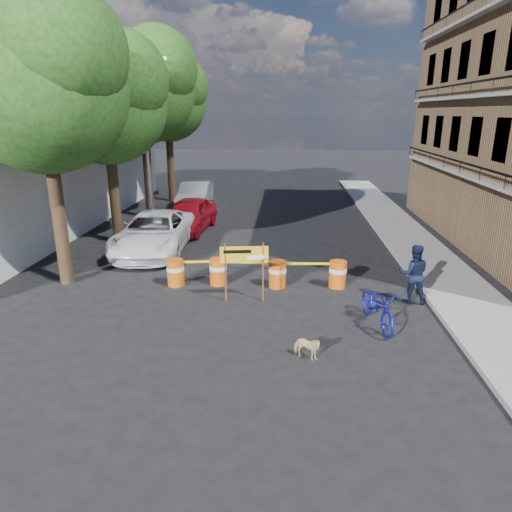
# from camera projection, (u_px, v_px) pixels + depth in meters

# --- Properties ---
(ground) EXTENTS (120.00, 120.00, 0.00)m
(ground) POSITION_uv_depth(u_px,v_px,m) (263.00, 312.00, 13.28)
(ground) COLOR black
(ground) RESTS_ON ground
(sidewalk_east) EXTENTS (2.40, 40.00, 0.15)m
(sidewalk_east) POSITION_uv_depth(u_px,v_px,m) (422.00, 253.00, 18.58)
(sidewalk_east) COLOR gray
(sidewalk_east) RESTS_ON ground
(white_building) EXTENTS (8.00, 22.00, 6.00)m
(white_building) POSITION_uv_depth(u_px,v_px,m) (13.00, 166.00, 22.70)
(white_building) COLOR silver
(white_building) RESTS_ON ground
(tree_near) EXTENTS (5.46, 5.20, 9.15)m
(tree_near) POSITION_uv_depth(u_px,v_px,m) (43.00, 85.00, 13.69)
(tree_near) COLOR #332316
(tree_near) RESTS_ON ground
(tree_mid_a) EXTENTS (5.25, 5.00, 8.68)m
(tree_mid_a) POSITION_uv_depth(u_px,v_px,m) (107.00, 101.00, 18.55)
(tree_mid_a) COLOR #332316
(tree_mid_a) RESTS_ON ground
(tree_mid_b) EXTENTS (5.67, 5.40, 9.62)m
(tree_mid_b) POSITION_uv_depth(u_px,v_px,m) (143.00, 88.00, 23.09)
(tree_mid_b) COLOR #332316
(tree_mid_b) RESTS_ON ground
(tree_far) EXTENTS (5.04, 4.80, 8.84)m
(tree_far) POSITION_uv_depth(u_px,v_px,m) (168.00, 101.00, 28.00)
(tree_far) COLOR #332316
(tree_far) RESTS_ON ground
(streetlamp) EXTENTS (1.25, 0.18, 8.00)m
(streetlamp) POSITION_uv_depth(u_px,v_px,m) (147.00, 139.00, 21.37)
(streetlamp) COLOR gray
(streetlamp) RESTS_ON ground
(barrel_far_left) EXTENTS (0.58, 0.58, 0.90)m
(barrel_far_left) POSITION_uv_depth(u_px,v_px,m) (176.00, 272.00, 15.22)
(barrel_far_left) COLOR #CC4B0C
(barrel_far_left) RESTS_ON ground
(barrel_mid_left) EXTENTS (0.58, 0.58, 0.90)m
(barrel_mid_left) POSITION_uv_depth(u_px,v_px,m) (218.00, 271.00, 15.32)
(barrel_mid_left) COLOR #CC4B0C
(barrel_mid_left) RESTS_ON ground
(barrel_mid_right) EXTENTS (0.58, 0.58, 0.90)m
(barrel_mid_right) POSITION_uv_depth(u_px,v_px,m) (278.00, 274.00, 15.08)
(barrel_mid_right) COLOR #CC4B0C
(barrel_mid_right) RESTS_ON ground
(barrel_far_right) EXTENTS (0.58, 0.58, 0.90)m
(barrel_far_right) POSITION_uv_depth(u_px,v_px,m) (338.00, 274.00, 15.07)
(barrel_far_right) COLOR #CC4B0C
(barrel_far_right) RESTS_ON ground
(detour_sign) EXTENTS (1.44, 0.30, 1.87)m
(detour_sign) POSITION_uv_depth(u_px,v_px,m) (251.00, 259.00, 13.68)
(detour_sign) COLOR #592D19
(detour_sign) RESTS_ON ground
(pedestrian) EXTENTS (0.97, 0.79, 1.84)m
(pedestrian) POSITION_uv_depth(u_px,v_px,m) (413.00, 274.00, 13.74)
(pedestrian) COLOR black
(pedestrian) RESTS_ON ground
(bicycle) EXTENTS (0.96, 1.26, 2.16)m
(bicycle) POSITION_uv_depth(u_px,v_px,m) (379.00, 288.00, 12.17)
(bicycle) COLOR #1416A5
(bicycle) RESTS_ON ground
(dog) EXTENTS (0.77, 0.58, 0.59)m
(dog) POSITION_uv_depth(u_px,v_px,m) (307.00, 347.00, 10.71)
(dog) COLOR #E1CB81
(dog) RESTS_ON ground
(suv_white) EXTENTS (2.87, 5.88, 1.61)m
(suv_white) POSITION_uv_depth(u_px,v_px,m) (154.00, 233.00, 18.84)
(suv_white) COLOR white
(suv_white) RESTS_ON ground
(sedan_red) EXTENTS (2.39, 4.87, 1.60)m
(sedan_red) POSITION_uv_depth(u_px,v_px,m) (189.00, 215.00, 22.15)
(sedan_red) COLOR #AB0E1E
(sedan_red) RESTS_ON ground
(sedan_silver) EXTENTS (1.86, 4.87, 1.58)m
(sedan_silver) POSITION_uv_depth(u_px,v_px,m) (195.00, 196.00, 27.21)
(sedan_silver) COLOR #ACAFB3
(sedan_silver) RESTS_ON ground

